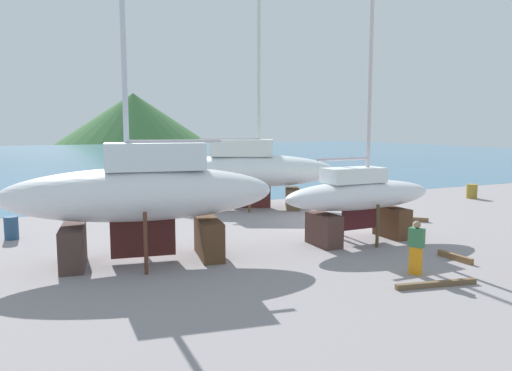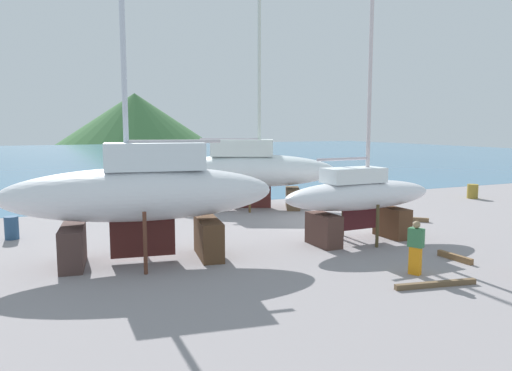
% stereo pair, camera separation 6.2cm
% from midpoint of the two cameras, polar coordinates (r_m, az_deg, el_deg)
% --- Properties ---
extents(ground_plane, '(46.38, 46.38, 0.00)m').
position_cam_midpoint_polar(ground_plane, '(19.30, 15.66, -6.45)').
color(ground_plane, gray).
extents(sea_water, '(152.16, 99.77, 0.01)m').
position_cam_midpoint_polar(sea_water, '(76.92, -15.18, 3.45)').
color(sea_water, teal).
rests_on(sea_water, ground).
extents(headland_hill, '(86.19, 86.19, 28.66)m').
position_cam_midpoint_polar(headland_hill, '(150.51, -14.18, 5.09)').
color(headland_hill, '#386837').
rests_on(headland_hill, ground).
extents(sailboat_mid_port, '(6.52, 2.24, 11.22)m').
position_cam_midpoint_polar(sailboat_mid_port, '(18.85, 12.03, -1.27)').
color(sailboat_mid_port, '#543521').
rests_on(sailboat_mid_port, ground).
extents(sailboat_large_starboard, '(8.93, 3.81, 13.75)m').
position_cam_midpoint_polar(sailboat_large_starboard, '(15.98, -13.28, -0.92)').
color(sailboat_large_starboard, '#43302C').
rests_on(sailboat_large_starboard, ground).
extents(sailboat_small_center, '(9.38, 6.33, 15.12)m').
position_cam_midpoint_polar(sailboat_small_center, '(26.06, -0.82, 1.91)').
color(sailboat_small_center, brown).
rests_on(sailboat_small_center, ground).
extents(worker, '(0.41, 0.50, 1.63)m').
position_cam_midpoint_polar(worker, '(15.22, 18.27, -6.89)').
color(worker, orange).
rests_on(worker, ground).
extents(barrel_rust_near, '(0.70, 0.70, 0.90)m').
position_cam_midpoint_polar(barrel_rust_near, '(21.27, -27.00, -4.49)').
color(barrel_rust_near, navy).
rests_on(barrel_rust_near, ground).
extents(barrel_rust_mid, '(0.89, 0.89, 0.87)m').
position_cam_midpoint_polar(barrel_rust_mid, '(32.56, 24.07, -0.62)').
color(barrel_rust_mid, olive).
rests_on(barrel_rust_mid, ground).
extents(barrel_tipped_right, '(0.67, 0.97, 0.56)m').
position_cam_midpoint_polar(barrel_tipped_right, '(22.70, -12.71, -3.64)').
color(barrel_tipped_right, brown).
rests_on(barrel_tipped_right, ground).
extents(timber_plank_near, '(1.93, 1.89, 0.19)m').
position_cam_midpoint_polar(timber_plank_near, '(23.75, 16.55, -3.75)').
color(timber_plank_near, brown).
rests_on(timber_plank_near, ground).
extents(timber_plank_far, '(0.20, 1.37, 0.20)m').
position_cam_midpoint_polar(timber_plank_far, '(17.45, 22.35, -7.82)').
color(timber_plank_far, brown).
rests_on(timber_plank_far, ground).
extents(timber_short_cross, '(1.76, 0.41, 0.19)m').
position_cam_midpoint_polar(timber_short_cross, '(22.36, 7.67, -4.18)').
color(timber_short_cross, brown).
rests_on(timber_short_cross, ground).
extents(timber_short_skew, '(2.45, 0.61, 0.15)m').
position_cam_midpoint_polar(timber_short_skew, '(14.47, 20.41, -10.85)').
color(timber_short_skew, brown).
rests_on(timber_short_skew, ground).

